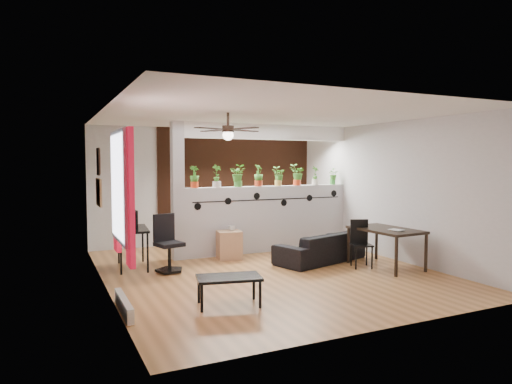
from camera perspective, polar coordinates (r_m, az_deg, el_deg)
name	(u,v)px	position (r m, az deg, el deg)	size (l,w,h in m)	color
room_shell	(266,194)	(7.67, 1.25, -0.29)	(6.30, 7.10, 2.90)	#9B6332
partition_wall	(268,219)	(9.42, 1.56, -3.35)	(3.60, 0.18, 1.35)	#BCBCC1
ceiling_header	(269,132)	(9.37, 1.58, 7.48)	(3.60, 0.18, 0.30)	white
pier_column	(178,191)	(8.68, -9.77, 0.13)	(0.22, 0.20, 2.60)	#BCBCC1
brick_panel	(240,185)	(10.70, -1.96, 0.86)	(3.90, 0.05, 2.60)	#9E4E2D
vine_decal	(271,199)	(9.30, 1.83, -0.94)	(3.31, 0.01, 0.30)	black
window_assembly	(120,190)	(5.73, -16.62, 0.26)	(0.09, 1.30, 1.55)	white
baseboard_heater	(124,305)	(5.98, -16.20, -13.42)	(0.08, 1.00, 0.18)	silver
corkboard	(99,192)	(7.87, -19.05, -0.03)	(0.03, 0.60, 0.45)	#9B754A
framed_art	(98,162)	(7.80, -19.11, 3.61)	(0.03, 0.34, 0.44)	#8C7259
ceiling_fan	(228,131)	(7.07, -3.51, 7.58)	(1.19, 1.19, 0.43)	black
potted_plant_0	(194,176)	(8.76, -7.71, 1.98)	(0.28, 0.27, 0.42)	red
potted_plant_1	(217,175)	(8.91, -4.94, 2.12)	(0.29, 0.30, 0.45)	white
potted_plant_2	(238,175)	(9.07, -2.26, 2.14)	(0.29, 0.27, 0.45)	#3F9034
potted_plant_3	(259,175)	(9.26, 0.32, 2.18)	(0.20, 0.24, 0.45)	#B3391C
potted_plant_4	(278,176)	(9.46, 2.80, 2.07)	(0.26, 0.24, 0.40)	gold
potted_plant_5	(297,174)	(9.68, 5.16, 2.25)	(0.28, 0.24, 0.45)	#E6411B
potted_plant_6	(315,175)	(9.91, 7.42, 2.14)	(0.19, 0.23, 0.41)	white
potted_plant_7	(333,176)	(10.16, 9.56, 2.01)	(0.15, 0.18, 0.36)	#348F34
sofa	(320,248)	(8.60, 8.03, -6.90)	(1.75, 0.69, 0.51)	black
cube_shelf	(229,245)	(8.74, -3.37, -6.62)	(0.44, 0.39, 0.54)	tan
cup	(232,228)	(8.70, -3.07, -4.52)	(0.13, 0.13, 0.11)	gray
computer_desk	(132,232)	(8.22, -15.22, -4.82)	(0.60, 1.02, 0.70)	black
monitor	(131,222)	(8.35, -15.41, -3.64)	(0.05, 0.30, 0.17)	black
office_chair	(168,247)	(7.84, -10.98, -6.77)	(0.49, 0.50, 0.95)	black
dining_table	(386,233)	(8.32, 15.92, -4.90)	(0.83, 1.29, 0.68)	black
book	(393,230)	(8.02, 16.80, -4.63)	(0.17, 0.23, 0.02)	gray
folding_chair	(360,239)	(8.27, 12.91, -5.74)	(0.43, 0.43, 0.83)	black
coffee_table	(229,279)	(5.96, -3.41, -10.85)	(0.89, 0.62, 0.38)	black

